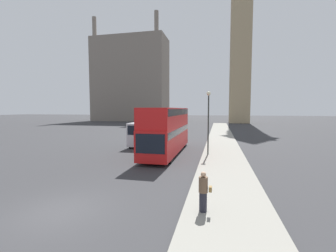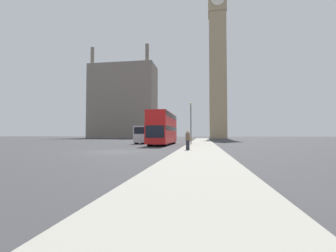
{
  "view_description": "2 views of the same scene",
  "coord_description": "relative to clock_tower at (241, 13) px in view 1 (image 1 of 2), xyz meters",
  "views": [
    {
      "loc": [
        6.36,
        -7.73,
        4.21
      ],
      "look_at": [
        1.3,
        14.81,
        2.48
      ],
      "focal_mm": 24.0,
      "sensor_mm": 36.0,
      "label": 1
    },
    {
      "loc": [
        7.05,
        -17.61,
        1.41
      ],
      "look_at": [
        1.06,
        21.1,
        2.91
      ],
      "focal_mm": 24.0,
      "sensor_mm": 36.0,
      "label": 2
    }
  ],
  "objects": [
    {
      "name": "ground_plane",
      "position": [
        -12.57,
        -64.72,
        -32.86
      ],
      "size": [
        300.0,
        300.0,
        0.0
      ],
      "primitive_type": "plane",
      "color": "#333335"
    },
    {
      "name": "sidewalk_strip",
      "position": [
        -5.74,
        -64.72,
        -32.78
      ],
      "size": [
        3.66,
        120.0,
        0.15
      ],
      "color": "gray",
      "rests_on": "ground_plane"
    },
    {
      "name": "clock_tower",
      "position": [
        0.0,
        0.0,
        0.0
      ],
      "size": [
        6.33,
        6.5,
        64.1
      ],
      "color": "tan",
      "rests_on": "ground_plane"
    },
    {
      "name": "building_block_distant",
      "position": [
        -37.76,
        5.64,
        -17.94
      ],
      "size": [
        26.47,
        11.81,
        36.29
      ],
      "color": "slate",
      "rests_on": "ground_plane"
    },
    {
      "name": "red_double_decker_bus",
      "position": [
        -10.93,
        -51.82,
        -30.44
      ],
      "size": [
        2.51,
        10.96,
        4.33
      ],
      "color": "red",
      "rests_on": "ground_plane"
    },
    {
      "name": "white_van",
      "position": [
        -14.7,
        -47.88,
        -31.41
      ],
      "size": [
        1.95,
        5.4,
        2.71
      ],
      "color": "silver",
      "rests_on": "ground_plane"
    },
    {
      "name": "pedestrian",
      "position": [
        -6.74,
        -63.7,
        -31.91
      ],
      "size": [
        0.52,
        0.36,
        1.61
      ],
      "color": "#23232D",
      "rests_on": "sidewalk_strip"
    },
    {
      "name": "street_lamp",
      "position": [
        -7.08,
        -52.13,
        -29.0
      ],
      "size": [
        0.36,
        0.36,
        5.64
      ],
      "color": "#2D332D",
      "rests_on": "sidewalk_strip"
    }
  ]
}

